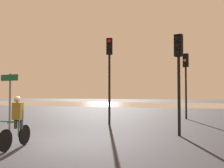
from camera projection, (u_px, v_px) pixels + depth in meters
name	position (u px, v px, depth m)	size (l,w,h in m)	color
ground_plane	(58.00, 143.00, 8.55)	(120.00, 120.00, 0.00)	#28282D
water_strip	(155.00, 105.00, 36.88)	(80.00, 16.00, 0.01)	#9E937F
traffic_light_far_right	(186.00, 73.00, 16.56)	(0.39, 0.41, 4.34)	black
traffic_light_center	(109.00, 65.00, 13.64)	(0.36, 0.38, 4.73)	black
traffic_light_near_right	(179.00, 65.00, 10.11)	(0.37, 0.39, 4.11)	black
direction_sign_post	(10.00, 94.00, 11.20)	(1.08, 0.26, 2.60)	slate
cyclist	(17.00, 121.00, 7.89)	(0.46, 1.71, 1.62)	black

